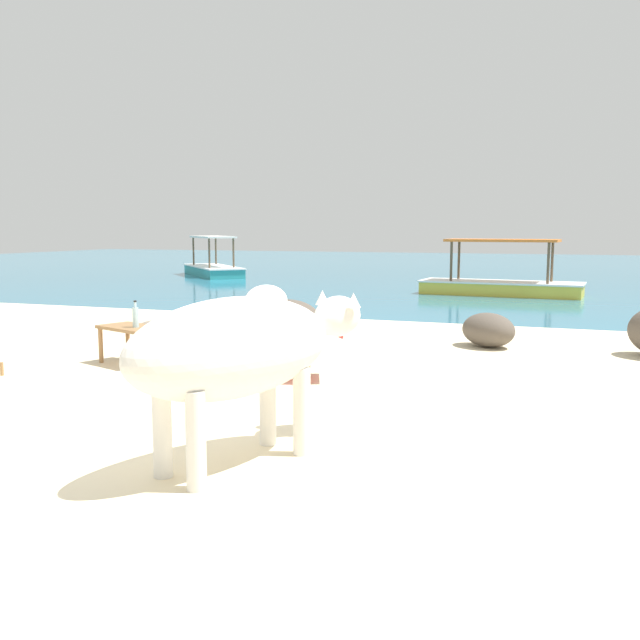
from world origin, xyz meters
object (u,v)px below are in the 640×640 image
at_px(deck_chair_far, 304,342).
at_px(bottle, 136,317).
at_px(cow, 241,348).
at_px(low_bench_table, 132,332).
at_px(boat_yellow, 501,283).
at_px(boat_teal, 213,267).

bearing_deg(deck_chair_far, bottle, -21.83).
bearing_deg(cow, bottle, 67.37).
xyz_separation_m(bottle, deck_chair_far, (2.00, -0.03, -0.16)).
distance_m(low_bench_table, boat_yellow, 10.59).
height_order(bottle, boat_teal, boat_teal).
xyz_separation_m(cow, bottle, (-2.55, 2.55, -0.21)).
bearing_deg(boat_teal, low_bench_table, -17.78).
xyz_separation_m(cow, low_bench_table, (-2.66, 2.60, -0.40)).
relative_size(cow, boat_teal, 0.58).
relative_size(low_bench_table, boat_teal, 0.25).
xyz_separation_m(low_bench_table, boat_yellow, (3.00, 10.15, -0.11)).
bearing_deg(low_bench_table, boat_teal, 135.38).
relative_size(cow, boat_yellow, 0.54).
bearing_deg(deck_chair_far, boat_yellow, -115.87).
xyz_separation_m(low_bench_table, deck_chair_far, (2.10, -0.09, 0.03)).
height_order(deck_chair_far, boat_teal, boat_teal).
height_order(deck_chair_far, boat_yellow, boat_yellow).
height_order(low_bench_table, bottle, bottle).
bearing_deg(bottle, boat_yellow, 74.16).
bearing_deg(bottle, low_bench_table, 149.55).
bearing_deg(boat_yellow, boat_teal, 163.29).
distance_m(cow, boat_yellow, 12.77).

